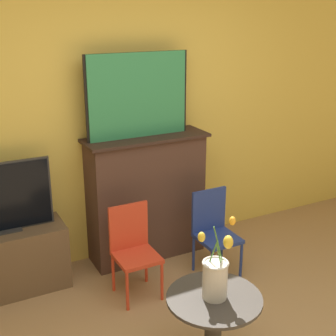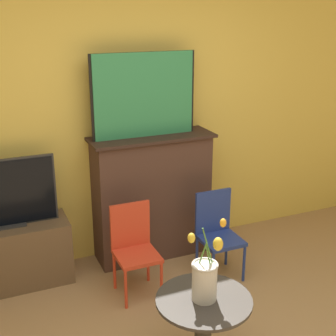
# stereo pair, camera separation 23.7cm
# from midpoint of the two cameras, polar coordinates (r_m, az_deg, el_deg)

# --- Properties ---
(wall_back) EXTENTS (8.00, 0.06, 2.70)m
(wall_back) POSITION_cam_midpoint_polar(r_m,az_deg,el_deg) (4.04, -8.52, 7.27)
(wall_back) COLOR #EAC651
(wall_back) RESTS_ON ground
(fireplace_mantel) EXTENTS (1.07, 0.38, 1.12)m
(fireplace_mantel) POSITION_cam_midpoint_polar(r_m,az_deg,el_deg) (4.15, -4.31, -3.41)
(fireplace_mantel) COLOR #4C3328
(fireplace_mantel) RESTS_ON ground
(painting) EXTENTS (0.90, 0.03, 0.70)m
(painting) POSITION_cam_midpoint_polar(r_m,az_deg,el_deg) (3.89, -5.43, 8.77)
(painting) COLOR black
(painting) RESTS_ON fireplace_mantel
(tv_stand) EXTENTS (0.97, 0.37, 0.52)m
(tv_stand) POSITION_cam_midpoint_polar(r_m,az_deg,el_deg) (3.99, -21.08, -10.73)
(tv_stand) COLOR brown
(tv_stand) RESTS_ON ground
(chair_red) EXTENTS (0.32, 0.32, 0.72)m
(chair_red) POSITION_cam_midpoint_polar(r_m,az_deg,el_deg) (3.69, -6.12, -9.47)
(chair_red) COLOR red
(chair_red) RESTS_ON ground
(chair_blue) EXTENTS (0.32, 0.32, 0.72)m
(chair_blue) POSITION_cam_midpoint_polar(r_m,az_deg,el_deg) (3.95, 3.88, -7.36)
(chair_blue) COLOR navy
(chair_blue) RESTS_ON ground
(side_table) EXTENTS (0.57, 0.57, 0.55)m
(side_table) POSITION_cam_midpoint_polar(r_m,az_deg,el_deg) (2.96, 3.14, -18.52)
(side_table) COLOR #332D28
(side_table) RESTS_ON ground
(vase_tulips) EXTENTS (0.22, 0.18, 0.48)m
(vase_tulips) POSITION_cam_midpoint_polar(r_m,az_deg,el_deg) (2.77, 3.33, -12.97)
(vase_tulips) COLOR beige
(vase_tulips) RESTS_ON side_table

